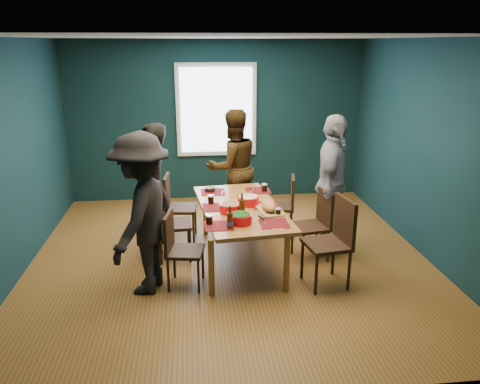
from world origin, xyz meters
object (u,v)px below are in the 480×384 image
object	(u,v)px
bowl_dumpling	(248,200)
cutting_board	(269,206)
chair_left_near	(178,244)
bowl_salad	(231,208)
chair_left_mid	(167,218)
person_far_left	(154,189)
dining_table	(241,212)
chair_right_near	(335,235)
chair_left_far	(175,202)
person_back	(233,167)
person_right	(332,184)
chair_right_mid	(317,220)
person_near_left	(142,214)
chair_right_far	(286,201)
bowl_herbs	(240,218)

from	to	relation	value
bowl_dumpling	cutting_board	size ratio (longest dim) A/B	0.46
chair_left_near	bowl_salad	distance (m)	0.79
cutting_board	chair_left_mid	bearing A→B (deg)	154.27
person_far_left	bowl_salad	bearing A→B (deg)	53.13
dining_table	bowl_salad	size ratio (longest dim) A/B	7.38
cutting_board	chair_right_near	bearing A→B (deg)	-49.69
chair_left_far	chair_left_mid	size ratio (longest dim) A/B	0.98
chair_left_near	person_back	world-z (taller)	person_back
person_right	dining_table	bearing A→B (deg)	122.66
chair_left_mid	bowl_dumpling	world-z (taller)	bowl_dumpling
bowl_salad	chair_left_mid	bearing A→B (deg)	157.12
cutting_board	chair_right_mid	bearing A→B (deg)	1.99
chair_left_near	chair_right_mid	world-z (taller)	chair_right_mid
person_near_left	cutting_board	world-z (taller)	person_near_left
chair_left_far	person_near_left	bearing A→B (deg)	-96.53
cutting_board	dining_table	bearing A→B (deg)	137.82
chair_left_mid	chair_right_far	xyz separation A→B (m)	(1.64, 0.60, -0.04)
chair_left_far	person_right	world-z (taller)	person_right
chair_left_far	chair_left_near	size ratio (longest dim) A/B	1.06
chair_right_mid	cutting_board	world-z (taller)	chair_right_mid
dining_table	bowl_herbs	world-z (taller)	bowl_herbs
dining_table	chair_right_mid	bearing A→B (deg)	-9.11
chair_left_far	person_far_left	size ratio (longest dim) A/B	0.54
bowl_herbs	person_far_left	bearing A→B (deg)	136.20
chair_left_far	person_right	xyz separation A→B (m)	(2.04, -0.55, 0.36)
dining_table	chair_left_mid	distance (m)	0.93
chair_left_mid	person_back	xyz separation A→B (m)	(0.95, 1.19, 0.32)
chair_right_far	bowl_herbs	size ratio (longest dim) A/B	3.31
chair_right_mid	bowl_salad	xyz separation A→B (m)	(-1.11, -0.14, 0.25)
bowl_herbs	chair_left_near	bearing A→B (deg)	-177.14
bowl_salad	bowl_dumpling	xyz separation A→B (m)	(0.24, 0.25, 0.00)
chair_left_far	person_near_left	size ratio (longest dim) A/B	0.52
chair_left_near	chair_left_far	bearing A→B (deg)	102.82
chair_left_mid	bowl_salad	distance (m)	0.87
dining_table	chair_left_mid	bearing A→B (deg)	165.18
bowl_salad	bowl_dumpling	distance (m)	0.35
chair_left_mid	chair_right_near	world-z (taller)	chair_right_near
bowl_salad	person_back	bearing A→B (deg)	83.56
dining_table	person_back	xyz separation A→B (m)	(0.03, 1.33, 0.22)
chair_left_near	cutting_board	xyz separation A→B (m)	(1.08, 0.39, 0.27)
chair_left_near	chair_right_far	world-z (taller)	chair_left_near
bowl_dumpling	cutting_board	bearing A→B (deg)	-49.99
chair_right_near	chair_left_mid	bearing A→B (deg)	146.24
chair_left_mid	chair_right_mid	xyz separation A→B (m)	(1.88, -0.19, -0.03)
chair_right_near	bowl_herbs	bearing A→B (deg)	161.17
chair_left_far	bowl_salad	size ratio (longest dim) A/B	3.46
chair_left_mid	bowl_dumpling	size ratio (longest dim) A/B	3.48
chair_left_near	person_right	distance (m)	2.17
person_back	cutting_board	bearing A→B (deg)	80.72
chair_right_near	chair_left_near	bearing A→B (deg)	166.26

